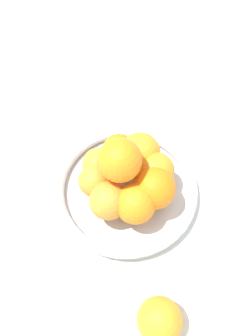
{
  "coord_description": "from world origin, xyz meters",
  "views": [
    {
      "loc": [
        -0.03,
        -0.29,
        0.63
      ],
      "look_at": [
        0.0,
        0.0,
        0.1
      ],
      "focal_mm": 35.0,
      "sensor_mm": 36.0,
      "label": 1
    }
  ],
  "objects": [
    {
      "name": "ground_plane",
      "position": [
        0.0,
        0.0,
        0.0
      ],
      "size": [
        4.0,
        4.0,
        0.0
      ],
      "primitive_type": "plane",
      "color": "silver"
    },
    {
      "name": "fruit_bowl",
      "position": [
        0.0,
        0.0,
        0.02
      ],
      "size": [
        0.29,
        0.29,
        0.03
      ],
      "color": "silver",
      "rests_on": "ground_plane"
    },
    {
      "name": "orange_pile",
      "position": [
        0.01,
        -0.0,
        0.08
      ],
      "size": [
        0.19,
        0.19,
        0.14
      ],
      "color": "orange",
      "rests_on": "fruit_bowl"
    },
    {
      "name": "stray_orange",
      "position": [
        0.03,
        -0.25,
        0.04
      ],
      "size": [
        0.08,
        0.08,
        0.08
      ],
      "primitive_type": "sphere",
      "color": "orange",
      "rests_on": "ground_plane"
    }
  ]
}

